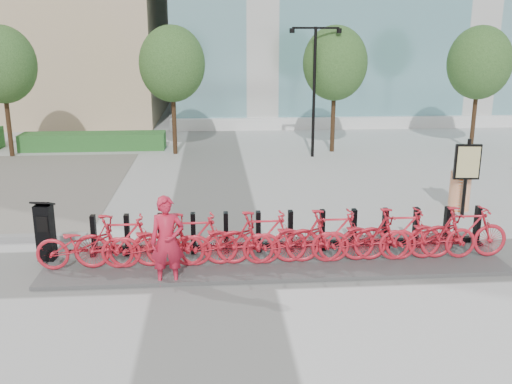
{
  "coord_description": "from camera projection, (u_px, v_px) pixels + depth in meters",
  "views": [
    {
      "loc": [
        0.02,
        -11.11,
        4.69
      ],
      "look_at": [
        1.0,
        1.5,
        1.2
      ],
      "focal_mm": 40.0,
      "sensor_mm": 36.0,
      "label": 1
    }
  ],
  "objects": [
    {
      "name": "bike_5",
      "position": [
        262.0,
        237.0,
        11.78
      ],
      "size": [
        1.9,
        0.54,
        1.14
      ],
      "primitive_type": "imported",
      "rotation": [
        0.0,
        0.0,
        1.57
      ],
      "color": "red",
      "rests_on": "dock_pad"
    },
    {
      "name": "tree_2",
      "position": [
        335.0,
        63.0,
        22.88
      ],
      "size": [
        2.6,
        2.6,
        5.1
      ],
      "color": "#422716",
      "rests_on": "ground"
    },
    {
      "name": "worker_red",
      "position": [
        167.0,
        241.0,
        10.87
      ],
      "size": [
        0.68,
        0.48,
        1.78
      ],
      "primitive_type": "imported",
      "rotation": [
        0.0,
        0.0,
        0.09
      ],
      "color": "#BA1932",
      "rests_on": "ground"
    },
    {
      "name": "bike_3",
      "position": [
        192.0,
        239.0,
        11.67
      ],
      "size": [
        1.9,
        0.54,
        1.14
      ],
      "primitive_type": "imported",
      "rotation": [
        0.0,
        0.0,
        1.57
      ],
      "color": "red",
      "rests_on": "dock_pad"
    },
    {
      "name": "bike_10",
      "position": [
        431.0,
        235.0,
        12.06
      ],
      "size": [
        1.96,
        0.68,
        1.03
      ],
      "primitive_type": "imported",
      "rotation": [
        0.0,
        0.0,
        1.57
      ],
      "color": "red",
      "rests_on": "dock_pad"
    },
    {
      "name": "streetlamp",
      "position": [
        314.0,
        77.0,
        21.96
      ],
      "size": [
        2.0,
        0.2,
        5.0
      ],
      "color": "black",
      "rests_on": "ground"
    },
    {
      "name": "tree_3",
      "position": [
        479.0,
        63.0,
        23.32
      ],
      "size": [
        2.6,
        2.6,
        5.1
      ],
      "color": "#422716",
      "rests_on": "ground"
    },
    {
      "name": "bike_4",
      "position": [
        227.0,
        241.0,
        11.74
      ],
      "size": [
        1.96,
        0.68,
        1.03
      ],
      "primitive_type": "imported",
      "rotation": [
        0.0,
        0.0,
        1.57
      ],
      "color": "red",
      "rests_on": "dock_pad"
    },
    {
      "name": "hedge_b",
      "position": [
        94.0,
        141.0,
        24.14
      ],
      "size": [
        6.0,
        1.2,
        0.7
      ],
      "primitive_type": "cube",
      "color": "#1D471C",
      "rests_on": "ground"
    },
    {
      "name": "bike_9",
      "position": [
        398.0,
        234.0,
        11.99
      ],
      "size": [
        1.9,
        0.54,
        1.14
      ],
      "primitive_type": "imported",
      "rotation": [
        0.0,
        0.0,
        1.57
      ],
      "color": "red",
      "rests_on": "dock_pad"
    },
    {
      "name": "tree_1",
      "position": [
        172.0,
        64.0,
        22.39
      ],
      "size": [
        2.6,
        2.6,
        5.1
      ],
      "color": "#422716",
      "rests_on": "ground"
    },
    {
      "name": "tree_0",
      "position": [
        2.0,
        65.0,
        21.91
      ],
      "size": [
        2.6,
        2.6,
        5.1
      ],
      "color": "#422716",
      "rests_on": "ground"
    },
    {
      "name": "bike_8",
      "position": [
        364.0,
        237.0,
        11.95
      ],
      "size": [
        1.96,
        0.68,
        1.03
      ],
      "primitive_type": "imported",
      "rotation": [
        0.0,
        0.0,
        1.57
      ],
      "color": "red",
      "rests_on": "dock_pad"
    },
    {
      "name": "bike_6",
      "position": [
        296.0,
        239.0,
        11.85
      ],
      "size": [
        1.96,
        0.68,
        1.03
      ],
      "primitive_type": "imported",
      "rotation": [
        0.0,
        0.0,
        1.57
      ],
      "color": "red",
      "rests_on": "dock_pad"
    },
    {
      "name": "ground",
      "position": [
        214.0,
        267.0,
        11.92
      ],
      "size": [
        120.0,
        120.0,
        0.0
      ],
      "primitive_type": "plane",
      "color": "silver"
    },
    {
      "name": "dock_rail_posts",
      "position": [
        291.0,
        230.0,
        12.66
      ],
      "size": [
        8.74,
        0.5,
        0.85
      ],
      "primitive_type": null,
      "color": "black",
      "rests_on": "dock_pad"
    },
    {
      "name": "bike_2",
      "position": [
        157.0,
        243.0,
        11.63
      ],
      "size": [
        1.96,
        0.68,
        1.03
      ],
      "primitive_type": "imported",
      "rotation": [
        0.0,
        0.0,
        1.57
      ],
      "color": "red",
      "rests_on": "dock_pad"
    },
    {
      "name": "kiosk",
      "position": [
        45.0,
        231.0,
        11.96
      ],
      "size": [
        0.45,
        0.39,
        1.32
      ],
      "rotation": [
        0.0,
        0.0,
        -0.14
      ],
      "color": "black",
      "rests_on": "dock_pad"
    },
    {
      "name": "bike_11",
      "position": [
        464.0,
        232.0,
        12.1
      ],
      "size": [
        1.9,
        0.54,
        1.14
      ],
      "primitive_type": "imported",
      "rotation": [
        0.0,
        0.0,
        1.57
      ],
      "color": "red",
      "rests_on": "dock_pad"
    },
    {
      "name": "map_sign",
      "position": [
        467.0,
        165.0,
        15.03
      ],
      "size": [
        0.69,
        0.17,
        2.08
      ],
      "rotation": [
        0.0,
        0.0,
        -0.09
      ],
      "color": "black",
      "rests_on": "ground"
    },
    {
      "name": "bike_7",
      "position": [
        330.0,
        236.0,
        11.88
      ],
      "size": [
        1.9,
        0.54,
        1.14
      ],
      "primitive_type": "imported",
      "rotation": [
        0.0,
        0.0,
        1.57
      ],
      "color": "red",
      "rests_on": "dock_pad"
    },
    {
      "name": "bike_0",
      "position": [
        85.0,
        245.0,
        11.52
      ],
      "size": [
        1.96,
        0.68,
        1.03
      ],
      "primitive_type": "imported",
      "rotation": [
        0.0,
        0.0,
        1.57
      ],
      "color": "red",
      "rests_on": "dock_pad"
    },
    {
      "name": "dock_pad",
      "position": [
        274.0,
        258.0,
        12.3
      ],
      "size": [
        9.6,
        2.4,
        0.08
      ],
      "primitive_type": "cube",
      "color": "#484848",
      "rests_on": "ground"
    },
    {
      "name": "bike_1",
      "position": [
        121.0,
        241.0,
        11.56
      ],
      "size": [
        1.9,
        0.54,
        1.14
      ],
      "primitive_type": "imported",
      "rotation": [
        0.0,
        0.0,
        1.57
      ],
      "color": "red",
      "rests_on": "dock_pad"
    },
    {
      "name": "construction_barrel",
      "position": [
        460.0,
        191.0,
        15.7
      ],
      "size": [
        0.74,
        0.74,
        1.08
      ],
      "primitive_type": "cylinder",
      "rotation": [
        0.0,
        0.0,
        0.39
      ],
      "color": "#FF5E06",
      "rests_on": "ground"
    }
  ]
}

